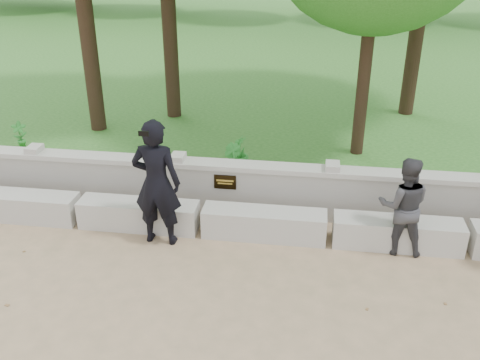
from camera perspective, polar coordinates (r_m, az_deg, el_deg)
name	(u,v)px	position (r m, az deg, el deg)	size (l,w,h in m)	color
ground	(170,309)	(7.01, -7.49, -13.48)	(80.00, 80.00, 0.00)	tan
lawn	(271,55)	(19.73, 3.28, 13.22)	(40.00, 22.00, 0.25)	#285D1F
concrete_bench	(200,219)	(8.40, -4.24, -4.18)	(11.90, 0.45, 0.45)	#B1AFA7
parapet_wall	(209,186)	(8.89, -3.35, -0.62)	(12.50, 0.35, 0.90)	#A6A49D
man_main	(157,183)	(7.88, -8.88, -0.33)	(0.73, 0.65, 1.97)	black
visitor_left	(403,206)	(8.01, 17.04, -2.67)	(0.75, 0.59, 1.49)	#37373B
shrub_a	(20,135)	(11.74, -22.42, 4.47)	(0.29, 0.20, 0.56)	#2E8A31
shrub_b	(233,162)	(9.48, -0.78, 1.93)	(0.36, 0.29, 0.65)	#2E8A31
shrub_d	(239,153)	(9.91, -0.11, 2.95)	(0.35, 0.31, 0.63)	#2E8A31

